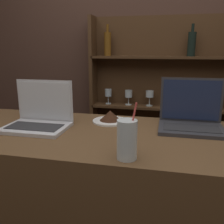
# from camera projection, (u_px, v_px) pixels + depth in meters

# --- Properties ---
(back_wall) EXTENTS (7.00, 0.06, 2.70)m
(back_wall) POSITION_uv_depth(u_px,v_px,m) (147.00, 61.00, 2.25)
(back_wall) COLOR #4C3328
(back_wall) RESTS_ON ground_plane
(back_shelf) EXTENTS (1.25, 0.18, 1.73)m
(back_shelf) POSITION_uv_depth(u_px,v_px,m) (159.00, 112.00, 2.25)
(back_shelf) COLOR #472D19
(back_shelf) RESTS_ON ground_plane
(laptop_near) EXTENTS (0.32, 0.23, 0.24)m
(laptop_near) POSITION_uv_depth(u_px,v_px,m) (39.00, 117.00, 1.32)
(laptop_near) COLOR silver
(laptop_near) RESTS_ON bar_counter
(laptop_far) EXTENTS (0.32, 0.23, 0.26)m
(laptop_far) POSITION_uv_depth(u_px,v_px,m) (191.00, 118.00, 1.29)
(laptop_far) COLOR #333338
(laptop_far) RESTS_ON bar_counter
(cake_plate) EXTENTS (0.20, 0.20, 0.07)m
(cake_plate) POSITION_uv_depth(u_px,v_px,m) (110.00, 117.00, 1.42)
(cake_plate) COLOR white
(cake_plate) RESTS_ON bar_counter
(water_glass) EXTENTS (0.08, 0.08, 0.22)m
(water_glass) POSITION_uv_depth(u_px,v_px,m) (127.00, 140.00, 0.93)
(water_glass) COLOR silver
(water_glass) RESTS_ON bar_counter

